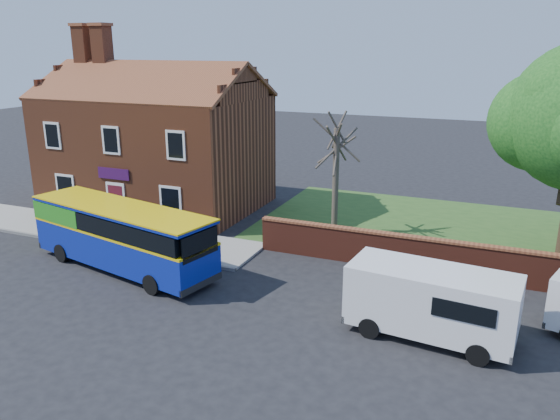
% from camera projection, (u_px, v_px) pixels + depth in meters
% --- Properties ---
extents(ground, '(120.00, 120.00, 0.00)m').
position_uv_depth(ground, '(141.00, 302.00, 20.82)').
color(ground, black).
rests_on(ground, ground).
extents(pavement, '(18.00, 3.50, 0.12)m').
position_uv_depth(pavement, '(97.00, 232.00, 28.46)').
color(pavement, gray).
rests_on(pavement, ground).
extents(kerb, '(18.00, 0.15, 0.14)m').
position_uv_depth(kerb, '(73.00, 242.00, 26.91)').
color(kerb, slate).
rests_on(kerb, ground).
extents(grass_strip, '(26.00, 12.00, 0.04)m').
position_uv_depth(grass_strip, '(511.00, 239.00, 27.51)').
color(grass_strip, '#426B28').
rests_on(grass_strip, ground).
extents(shop_building, '(12.30, 8.13, 10.50)m').
position_uv_depth(shop_building, '(157.00, 150.00, 32.57)').
color(shop_building, brown).
rests_on(shop_building, ground).
extents(boundary_wall, '(22.00, 0.38, 1.60)m').
position_uv_depth(boundary_wall, '(512.00, 267.00, 21.98)').
color(boundary_wall, maroon).
rests_on(boundary_wall, ground).
extents(bus, '(9.54, 4.28, 2.82)m').
position_uv_depth(bus, '(117.00, 232.00, 23.63)').
color(bus, '#0D2195').
rests_on(bus, ground).
extents(van_near, '(5.61, 2.69, 2.38)m').
position_uv_depth(van_near, '(432.00, 300.00, 17.96)').
color(van_near, white).
rests_on(van_near, ground).
extents(bare_tree, '(2.25, 2.68, 6.01)m').
position_uv_depth(bare_tree, '(336.00, 176.00, 27.37)').
color(bare_tree, '#4C4238').
rests_on(bare_tree, ground).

